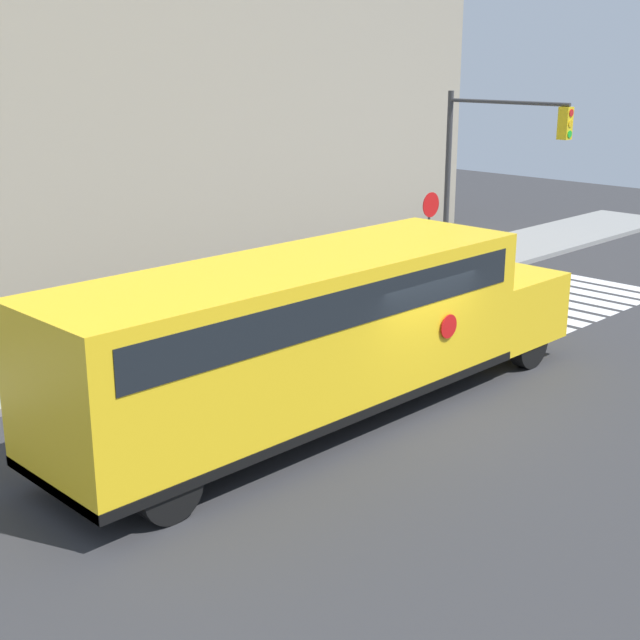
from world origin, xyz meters
TOP-DOWN VIEW (x-y plane):
  - ground_plane at (0.00, 0.00)m, footprint 60.00×60.00m
  - sidewalk_strip at (0.00, 6.50)m, footprint 44.00×3.00m
  - building_backdrop at (0.00, 13.00)m, footprint 32.00×4.00m
  - crosswalk_stripes at (8.87, 2.00)m, footprint 5.40×3.20m
  - school_bus at (-1.54, 0.87)m, footprint 11.46×2.57m
  - stop_sign at (7.43, 5.52)m, footprint 0.69×0.10m
  - traffic_light at (8.51, 4.51)m, footprint 0.28×3.81m

SIDE VIEW (x-z plane):
  - ground_plane at x=0.00m, z-range 0.00..0.00m
  - crosswalk_stripes at x=8.87m, z-range 0.00..0.01m
  - sidewalk_strip at x=0.00m, z-range 0.00..0.15m
  - school_bus at x=-1.54m, z-range 0.22..3.20m
  - stop_sign at x=7.43m, z-range 0.42..3.07m
  - traffic_light at x=8.51m, z-range 0.90..6.21m
  - building_backdrop at x=0.00m, z-range 0.00..12.39m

